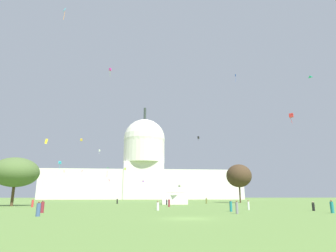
# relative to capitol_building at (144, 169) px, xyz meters

# --- Properties ---
(ground_plane) EXTENTS (800.00, 800.00, 0.00)m
(ground_plane) POSITION_rel_capitol_building_xyz_m (2.69, -176.37, -21.19)
(ground_plane) COLOR olive
(capitol_building) EXTENTS (137.95, 29.81, 66.09)m
(capitol_building) POSITION_rel_capitol_building_xyz_m (0.00, 0.00, 0.00)
(capitol_building) COLOR silver
(capitol_building) RESTS_ON ground_plane
(event_tent) EXTENTS (7.71, 6.88, 5.11)m
(event_tent) POSITION_rel_capitol_building_xyz_m (7.46, -123.50, -18.65)
(event_tent) COLOR white
(event_tent) RESTS_ON ground_plane
(tree_west_near) EXTENTS (14.13, 13.99, 11.12)m
(tree_west_near) POSITION_rel_capitol_building_xyz_m (-31.43, -135.42, -13.53)
(tree_west_near) COLOR #4C3823
(tree_west_near) RESTS_ON ground_plane
(tree_east_far) EXTENTS (9.58, 9.87, 13.09)m
(tree_east_far) POSITION_rel_capitol_building_xyz_m (32.05, -107.39, -12.07)
(tree_east_far) COLOR #42301E
(tree_east_far) RESTS_ON ground_plane
(person_black_near_tree_east) EXTENTS (0.48, 0.48, 1.46)m
(person_black_near_tree_east) POSITION_rel_capitol_building_xyz_m (4.68, -130.01, -20.53)
(person_black_near_tree_east) COLOR black
(person_black_near_tree_east) RESTS_ON ground_plane
(person_teal_mid_center) EXTENTS (0.59, 0.59, 1.74)m
(person_teal_mid_center) POSITION_rel_capitol_building_xyz_m (23.60, -168.67, -20.41)
(person_teal_mid_center) COLOR #1E757A
(person_teal_mid_center) RESTS_ON ground_plane
(person_black_front_right) EXTENTS (0.49, 0.49, 1.60)m
(person_black_front_right) POSITION_rel_capitol_building_xyz_m (-8.92, -117.58, -20.46)
(person_black_front_right) COLOR black
(person_black_front_right) RESTS_ON ground_plane
(person_denim_lawn_far_left) EXTENTS (0.65, 0.65, 1.68)m
(person_denim_lawn_far_left) POSITION_rel_capitol_building_xyz_m (-13.67, -171.55, -20.44)
(person_denim_lawn_far_left) COLOR #3D5684
(person_denim_lawn_far_left) RESTS_ON ground_plane
(person_olive_near_tent) EXTENTS (0.52, 0.52, 1.79)m
(person_olive_near_tent) POSITION_rel_capitol_building_xyz_m (17.80, -118.12, -20.39)
(person_olive_near_tent) COLOR olive
(person_olive_near_tent) RESTS_ON ground_plane
(person_grey_edge_west) EXTENTS (0.44, 0.44, 1.69)m
(person_grey_edge_west) POSITION_rel_capitol_building_xyz_m (10.38, -168.82, -20.41)
(person_grey_edge_west) COLOR gray
(person_grey_edge_west) RESTS_ON ground_plane
(person_maroon_mid_right) EXTENTS (0.47, 0.47, 1.69)m
(person_maroon_mid_right) POSITION_rel_capitol_building_xyz_m (3.96, -143.61, -20.42)
(person_maroon_mid_right) COLOR maroon
(person_maroon_mid_right) RESTS_ON ground_plane
(person_teal_edge_east) EXTENTS (0.44, 0.44, 1.69)m
(person_teal_edge_east) POSITION_rel_capitol_building_xyz_m (11.23, -163.50, -20.42)
(person_teal_edge_east) COLOR #1E757A
(person_teal_edge_east) RESTS_ON ground_plane
(person_black_deep_crowd) EXTENTS (0.42, 0.42, 1.45)m
(person_black_deep_crowd) POSITION_rel_capitol_building_xyz_m (24.59, -162.71, -20.54)
(person_black_deep_crowd) COLOR black
(person_black_deep_crowd) RESTS_ON ground_plane
(person_red_mid_left) EXTENTS (0.61, 0.61, 1.65)m
(person_red_mid_left) POSITION_rel_capitol_building_xyz_m (-24.33, -142.68, -20.45)
(person_red_mid_left) COLOR red
(person_red_mid_left) RESTS_ON ground_plane
(person_maroon_aisle_center) EXTENTS (0.65, 0.65, 1.70)m
(person_maroon_aisle_center) POSITION_rel_capitol_building_xyz_m (-15.53, -164.30, -20.43)
(person_maroon_aisle_center) COLOR maroon
(person_maroon_aisle_center) RESTS_ON ground_plane
(person_white_back_right) EXTENTS (0.41, 0.41, 1.50)m
(person_white_back_right) POSITION_rel_capitol_building_xyz_m (0.64, -159.01, -20.51)
(person_white_back_right) COLOR silver
(person_white_back_right) RESTS_ON ground_plane
(person_white_back_left) EXTENTS (0.46, 0.46, 1.59)m
(person_white_back_left) POSITION_rel_capitol_building_xyz_m (15.85, -158.32, -20.45)
(person_white_back_left) COLOR silver
(person_white_back_left) RESTS_ON ground_plane
(kite_magenta_low) EXTENTS (0.50, 0.92, 3.20)m
(kite_magenta_low) POSITION_rel_capitol_building_xyz_m (-36.14, -33.54, -5.00)
(kite_magenta_low) COLOR #D1339E
(kite_cyan_low) EXTENTS (1.06, 1.10, 3.19)m
(kite_cyan_low) POSITION_rel_capitol_building_xyz_m (-34.20, -88.48, -6.05)
(kite_cyan_low) COLOR #33BCDB
(kite_white_mid) EXTENTS (0.64, 0.29, 2.12)m
(kite_white_mid) POSITION_rel_capitol_building_xyz_m (-21.21, -73.22, 1.21)
(kite_white_mid) COLOR white
(kite_lime_low) EXTENTS (0.85, 0.53, 4.28)m
(kite_lime_low) POSITION_rel_capitol_building_xyz_m (-9.82, -63.47, -6.50)
(kite_lime_low) COLOR #8CD133
(kite_black_high) EXTENTS (1.45, 1.49, 3.11)m
(kite_black_high) POSITION_rel_capitol_building_xyz_m (33.45, -31.49, 16.75)
(kite_black_high) COLOR black
(kite_violet_low) EXTENTS (1.07, 1.03, 1.02)m
(kite_violet_low) POSITION_rel_capitol_building_xyz_m (-0.55, -27.38, -10.20)
(kite_violet_low) COLOR purple
(kite_red_mid) EXTENTS (1.57, 1.56, 3.15)m
(kite_red_mid) POSITION_rel_capitol_building_xyz_m (41.06, -129.67, 3.83)
(kite_red_mid) COLOR red
(kite_blue_high) EXTENTS (0.33, 1.19, 4.10)m
(kite_blue_high) POSITION_rel_capitol_building_xyz_m (41.16, -84.14, 35.86)
(kite_blue_high) COLOR blue
(kite_gold_mid) EXTENTS (1.15, 1.23, 1.34)m
(kite_gold_mid) POSITION_rel_capitol_building_xyz_m (-36.30, -40.78, 12.21)
(kite_gold_mid) COLOR gold
(kite_green_low) EXTENTS (1.12, 1.54, 3.03)m
(kite_green_low) POSITION_rel_capitol_building_xyz_m (-13.47, -110.24, -10.25)
(kite_green_low) COLOR green
(kite_yellow_low) EXTENTS (0.72, 0.29, 1.42)m
(kite_yellow_low) POSITION_rel_capitol_building_xyz_m (-27.16, -129.23, -4.90)
(kite_yellow_low) COLOR yellow
(kite_pink_low) EXTENTS (0.89, 0.88, 2.79)m
(kite_pink_low) POSITION_rel_capitol_building_xyz_m (-20.24, -34.47, -9.93)
(kite_pink_low) COLOR pink
(kite_orange_low) EXTENTS (0.21, 0.83, 0.84)m
(kite_orange_low) POSITION_rel_capitol_building_xyz_m (-35.67, -75.29, -8.38)
(kite_orange_low) COLOR orange
(kite_turquoise_mid) EXTENTS (1.32, 1.26, 0.36)m
(kite_turquoise_mid) POSITION_rel_capitol_building_xyz_m (35.04, -149.13, 6.49)
(kite_turquoise_mid) COLOR teal
(kite_magenta_high) EXTENTS (1.17, 1.16, 3.80)m
(kite_magenta_high) POSITION_rel_capitol_building_xyz_m (-15.53, -95.80, 31.33)
(kite_magenta_high) COLOR #D1339E
(kite_cyan_high) EXTENTS (0.81, 0.89, 3.14)m
(kite_cyan_high) POSITION_rel_capitol_building_xyz_m (-21.11, -144.61, 23.73)
(kite_cyan_high) COLOR #33BCDB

